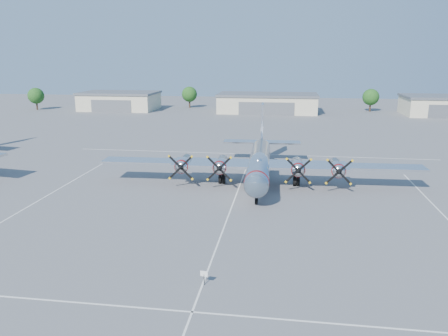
# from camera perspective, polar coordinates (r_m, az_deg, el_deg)

# --- Properties ---
(ground) EXTENTS (260.00, 260.00, 0.00)m
(ground) POSITION_cam_1_polar(r_m,az_deg,el_deg) (49.24, 1.25, -4.47)
(ground) COLOR #555557
(ground) RESTS_ON ground
(parking_lines) EXTENTS (60.00, 50.08, 0.01)m
(parking_lines) POSITION_cam_1_polar(r_m,az_deg,el_deg) (47.60, 1.00, -5.14)
(parking_lines) COLOR silver
(parking_lines) RESTS_ON ground
(hangar_west) EXTENTS (22.60, 14.60, 5.40)m
(hangar_west) POSITION_cam_1_polar(r_m,az_deg,el_deg) (138.46, -13.46, 8.55)
(hangar_west) COLOR beige
(hangar_west) RESTS_ON ground
(hangar_center) EXTENTS (28.60, 14.60, 5.40)m
(hangar_center) POSITION_cam_1_polar(r_m,az_deg,el_deg) (129.03, 5.70, 8.46)
(hangar_center) COLOR beige
(hangar_center) RESTS_ON ground
(hangar_east) EXTENTS (20.60, 14.60, 5.40)m
(hangar_east) POSITION_cam_1_polar(r_m,az_deg,el_deg) (135.72, 26.56, 7.32)
(hangar_east) COLOR beige
(hangar_east) RESTS_ON ground
(tree_far_west) EXTENTS (4.80, 4.80, 6.64)m
(tree_far_west) POSITION_cam_1_polar(r_m,az_deg,el_deg) (145.89, -23.35, 8.65)
(tree_far_west) COLOR #382619
(tree_far_west) RESTS_ON ground
(tree_west) EXTENTS (4.80, 4.80, 6.64)m
(tree_west) POSITION_cam_1_polar(r_m,az_deg,el_deg) (140.13, -4.54, 9.58)
(tree_west) COLOR #382619
(tree_west) RESTS_ON ground
(tree_east) EXTENTS (4.80, 4.80, 6.64)m
(tree_east) POSITION_cam_1_polar(r_m,az_deg,el_deg) (136.98, 18.63, 8.77)
(tree_east) COLOR #382619
(tree_east) RESTS_ON ground
(main_bomber_b29) EXTENTS (41.09, 28.78, 8.90)m
(main_bomber_b29) POSITION_cam_1_polar(r_m,az_deg,el_deg) (57.63, 4.61, -1.68)
(main_bomber_b29) COLOR white
(main_bomber_b29) RESTS_ON ground
(info_placard) EXTENTS (0.56, 0.12, 1.07)m
(info_placard) POSITION_cam_1_polar(r_m,az_deg,el_deg) (32.12, -2.62, -13.81)
(info_placard) COLOR black
(info_placard) RESTS_ON ground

